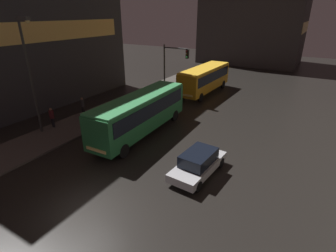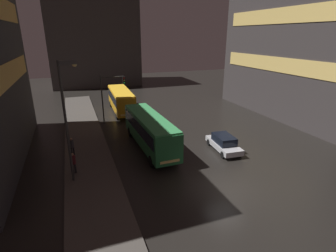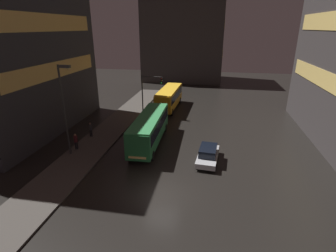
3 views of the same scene
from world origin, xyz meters
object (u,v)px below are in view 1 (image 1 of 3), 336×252
bus_near (141,111)px  traffic_light_main (172,64)px  pedestrian_mid (83,105)px  bus_far (205,77)px  street_lamp_sidewalk (29,62)px  pedestrian_near (52,116)px  car_taxi (198,163)px

bus_near → traffic_light_main: bearing=-77.6°
bus_near → traffic_light_main: 9.61m
bus_near → traffic_light_main: (-2.23, 9.12, 2.07)m
bus_near → pedestrian_mid: 7.20m
bus_near → bus_far: bearing=-90.4°
bus_far → street_lamp_sidewalk: 19.23m
bus_far → pedestrian_near: bus_far is taller
car_taxi → pedestrian_mid: bearing=-10.0°
car_taxi → bus_far: bearing=-63.7°
bus_near → car_taxi: size_ratio=2.29×
car_taxi → pedestrian_mid: (-13.55, 3.50, 0.35)m
pedestrian_near → pedestrian_mid: (-0.03, 3.44, -0.05)m
car_taxi → street_lamp_sidewalk: street_lamp_sidewalk is taller
bus_near → car_taxi: bus_near is taller
pedestrian_near → pedestrian_mid: bearing=-59.6°
pedestrian_near → bus_far: bearing=-82.7°
street_lamp_sidewalk → pedestrian_near: bearing=96.1°
bus_far → pedestrian_near: size_ratio=5.64×
car_taxi → pedestrian_mid: size_ratio=2.69×
bus_far → street_lamp_sidewalk: size_ratio=1.11×
pedestrian_near → pedestrian_mid: 3.44m
bus_near → street_lamp_sidewalk: bearing=28.7°
traffic_light_main → pedestrian_near: bearing=-112.0°
bus_far → pedestrian_near: bearing=69.2°
pedestrian_near → traffic_light_main: size_ratio=0.29×
bus_near → traffic_light_main: traffic_light_main is taller
traffic_light_main → bus_far: bearing=65.5°
pedestrian_near → pedestrian_mid: size_ratio=1.02×
traffic_light_main → bus_near: bearing=-76.3°
pedestrian_near → street_lamp_sidewalk: street_lamp_sidewalk is taller
pedestrian_mid → pedestrian_near: bearing=-122.3°
bus_near → street_lamp_sidewalk: 8.95m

